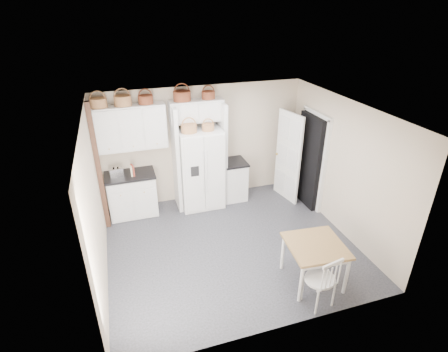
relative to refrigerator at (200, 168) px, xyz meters
name	(u,v)px	position (x,y,z in m)	size (l,w,h in m)	color
floor	(231,245)	(0.15, -1.64, -0.89)	(4.50, 4.50, 0.00)	#24252A
ceiling	(232,112)	(0.15, -1.64, 1.71)	(4.50, 4.50, 0.00)	white
wall_back	(202,144)	(0.15, 0.36, 0.41)	(4.50, 4.50, 0.00)	#BDB19B
wall_left	(95,205)	(-2.10, -1.64, 0.41)	(4.00, 4.00, 0.00)	#BDB19B
wall_right	(342,168)	(2.40, -1.64, 0.41)	(4.00, 4.00, 0.00)	#BDB19B
refrigerator	(200,168)	(0.00, 0.00, 0.00)	(0.92, 0.74, 1.77)	white
base_cab_left	(132,195)	(-1.50, 0.06, -0.43)	(0.98, 0.62, 0.91)	silver
base_cab_right	(234,180)	(0.79, 0.06, -0.45)	(0.50, 0.60, 0.88)	silver
dining_table	(313,263)	(1.13, -2.93, -0.52)	(0.87, 0.87, 0.73)	brown
windsor_chair	(320,279)	(0.96, -3.39, -0.41)	(0.47, 0.42, 0.95)	silver
counter_left	(130,175)	(-1.50, 0.06, 0.04)	(1.02, 0.66, 0.04)	black
counter_right	(234,162)	(0.79, 0.06, 0.01)	(0.54, 0.64, 0.04)	black
toaster	(116,172)	(-1.75, 0.04, 0.15)	(0.26, 0.15, 0.18)	silver
cookbook_red	(133,170)	(-1.43, -0.02, 0.18)	(0.03, 0.15, 0.23)	maroon
cookbook_cream	(131,171)	(-1.45, -0.02, 0.17)	(0.03, 0.15, 0.22)	beige
basket_upper_a	(98,103)	(-1.88, 0.19, 1.55)	(0.31, 0.31, 0.18)	brown
basket_upper_b	(123,101)	(-1.44, 0.19, 1.56)	(0.32, 0.32, 0.19)	brown
basket_upper_c	(146,100)	(-1.00, 0.19, 1.55)	(0.29, 0.29, 0.17)	#572317
basket_bridge_a	(182,96)	(-0.28, 0.19, 1.56)	(0.35, 0.35, 0.20)	#572317
basket_bridge_b	(208,95)	(0.26, 0.19, 1.54)	(0.28, 0.28, 0.16)	#572317
basket_fridge_a	(189,128)	(-0.23, -0.10, 0.97)	(0.32, 0.32, 0.17)	brown
basket_fridge_b	(208,127)	(0.17, -0.10, 0.96)	(0.25, 0.25, 0.14)	brown
upper_cabinet	(131,127)	(-1.35, 0.19, 1.01)	(1.40, 0.34, 0.90)	silver
bridge_cabinet	(196,111)	(0.00, 0.19, 1.24)	(1.12, 0.34, 0.45)	silver
fridge_panel_left	(176,159)	(-0.51, 0.06, 0.26)	(0.08, 0.60, 2.30)	silver
fridge_panel_right	(222,153)	(0.51, 0.06, 0.26)	(0.08, 0.60, 2.30)	silver
trim_post	(99,169)	(-2.05, -0.29, 0.41)	(0.09, 0.09, 2.60)	black
doorway_void	(310,161)	(2.31, -0.64, 0.14)	(0.18, 0.85, 2.05)	black
door_slab	(288,157)	(1.95, -0.31, 0.14)	(0.80, 0.04, 2.05)	white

